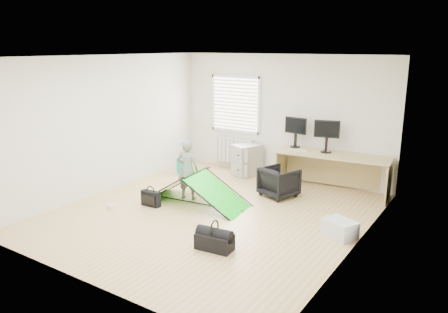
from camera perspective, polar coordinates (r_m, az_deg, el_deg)
The scene contains 18 objects.
ground at distance 7.76m, azimuth -1.63°, elevation -7.43°, with size 5.50×5.50×0.00m, color tan.
back_wall at distance 9.71m, azimuth 7.65°, elevation 5.16°, with size 5.00×0.02×2.70m, color silver.
window at distance 10.22m, azimuth 1.48°, elevation 6.87°, with size 1.20×0.06×1.20m, color silver.
radiator at distance 10.38m, azimuth 1.33°, elevation 0.81°, with size 1.00×0.12×0.60m, color silver.
desk at distance 9.06m, azimuth 13.87°, elevation -2.06°, with size 2.25×0.72×0.77m, color tan.
filing_cabinet at distance 9.93m, azimuth 3.00°, elevation -0.43°, with size 0.45×0.60×0.70m, color #A1A3A6.
monitor_left at distance 9.35m, azimuth 9.33°, elevation 2.60°, with size 0.50×0.11×0.47m, color black.
monitor_right at distance 9.02m, azimuth 13.26°, elevation 2.02°, with size 0.51×0.11×0.49m, color black.
keyboard at distance 9.13m, azimuth 9.64°, elevation 0.84°, with size 0.40×0.14×0.02m, color beige.
thermos at distance 9.06m, azimuth 13.44°, elevation 1.23°, with size 0.06×0.06×0.23m, color #D4768E.
office_chair at distance 8.58m, azimuth 7.20°, elevation -3.32°, with size 0.62×0.64×0.58m, color black.
person at distance 8.32m, azimuth -4.77°, elevation -1.70°, with size 0.43×0.28×1.17m, color slate.
kite at distance 8.12m, azimuth -3.68°, elevation -4.18°, with size 1.93×0.85×0.60m, color #14DB1F, non-canonical shape.
storage_crate at distance 7.04m, azimuth 14.87°, elevation -9.08°, with size 0.49×0.34×0.27m, color silver.
tote_bag at distance 10.11m, azimuth -5.33°, elevation -1.24°, with size 0.29×0.13×0.34m, color teal.
laptop_bag at distance 8.16m, azimuth -9.54°, elevation -5.43°, with size 0.38×0.11×0.29m, color black.
white_box at distance 8.17m, azimuth -14.59°, elevation -6.43°, with size 0.09×0.09×0.09m, color silver.
duffel_bag at distance 6.43m, azimuth -1.24°, elevation -11.07°, with size 0.54×0.27×0.24m, color black.
Camera 1 is at (4.13, -5.90, 2.87)m, focal length 35.00 mm.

